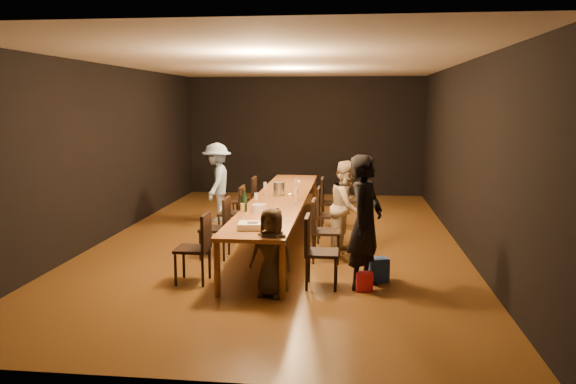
# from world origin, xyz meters

# --- Properties ---
(ground) EXTENTS (10.00, 10.00, 0.00)m
(ground) POSITION_xyz_m (0.00, 0.00, 0.00)
(ground) COLOR #4B2D12
(ground) RESTS_ON ground
(room_shell) EXTENTS (6.04, 10.04, 3.02)m
(room_shell) POSITION_xyz_m (0.00, 0.00, 2.08)
(room_shell) COLOR black
(room_shell) RESTS_ON ground
(table) EXTENTS (0.90, 6.00, 0.75)m
(table) POSITION_xyz_m (0.00, 0.00, 0.70)
(table) COLOR brown
(table) RESTS_ON ground
(chair_right_0) EXTENTS (0.42, 0.42, 0.93)m
(chair_right_0) POSITION_xyz_m (0.85, -2.40, 0.47)
(chair_right_0) COLOR black
(chair_right_0) RESTS_ON ground
(chair_right_1) EXTENTS (0.42, 0.42, 0.93)m
(chair_right_1) POSITION_xyz_m (0.85, -1.20, 0.47)
(chair_right_1) COLOR black
(chair_right_1) RESTS_ON ground
(chair_right_2) EXTENTS (0.42, 0.42, 0.93)m
(chair_right_2) POSITION_xyz_m (0.85, 0.00, 0.47)
(chair_right_2) COLOR black
(chair_right_2) RESTS_ON ground
(chair_right_3) EXTENTS (0.42, 0.42, 0.93)m
(chair_right_3) POSITION_xyz_m (0.85, 1.20, 0.47)
(chair_right_3) COLOR black
(chair_right_3) RESTS_ON ground
(chair_left_0) EXTENTS (0.42, 0.42, 0.93)m
(chair_left_0) POSITION_xyz_m (-0.85, -2.40, 0.47)
(chair_left_0) COLOR black
(chair_left_0) RESTS_ON ground
(chair_left_1) EXTENTS (0.42, 0.42, 0.93)m
(chair_left_1) POSITION_xyz_m (-0.85, -1.20, 0.47)
(chair_left_1) COLOR black
(chair_left_1) RESTS_ON ground
(chair_left_2) EXTENTS (0.42, 0.42, 0.93)m
(chair_left_2) POSITION_xyz_m (-0.85, 0.00, 0.47)
(chair_left_2) COLOR black
(chair_left_2) RESTS_ON ground
(chair_left_3) EXTENTS (0.42, 0.42, 0.93)m
(chair_left_3) POSITION_xyz_m (-0.85, 1.20, 0.47)
(chair_left_3) COLOR black
(chair_left_3) RESTS_ON ground
(woman_birthday) EXTENTS (0.63, 0.74, 1.71)m
(woman_birthday) POSITION_xyz_m (1.39, -2.35, 0.85)
(woman_birthday) COLOR black
(woman_birthday) RESTS_ON ground
(woman_tan) EXTENTS (0.75, 0.85, 1.46)m
(woman_tan) POSITION_xyz_m (1.15, -0.63, 0.73)
(woman_tan) COLOR beige
(woman_tan) RESTS_ON ground
(man_blue) EXTENTS (0.62, 1.03, 1.56)m
(man_blue) POSITION_xyz_m (-1.46, 1.48, 0.78)
(man_blue) COLOR #97BAEA
(man_blue) RESTS_ON ground
(child) EXTENTS (0.61, 0.48, 1.10)m
(child) POSITION_xyz_m (0.26, -2.80, 0.55)
(child) COLOR #392D1F
(child) RESTS_ON ground
(gift_bag_red) EXTENTS (0.22, 0.14, 0.25)m
(gift_bag_red) POSITION_xyz_m (1.39, -2.51, 0.12)
(gift_bag_red) COLOR red
(gift_bag_red) RESTS_ON ground
(gift_bag_blue) EXTENTS (0.30, 0.25, 0.32)m
(gift_bag_blue) POSITION_xyz_m (1.58, -2.10, 0.16)
(gift_bag_blue) COLOR #214492
(gift_bag_blue) RESTS_ON ground
(birthday_cake) EXTENTS (0.40, 0.33, 0.09)m
(birthday_cake) POSITION_xyz_m (-0.03, -2.44, 0.79)
(birthday_cake) COLOR white
(birthday_cake) RESTS_ON table
(plate_stack) EXTENTS (0.26, 0.26, 0.12)m
(plate_stack) POSITION_xyz_m (-0.13, -1.36, 0.81)
(plate_stack) COLOR white
(plate_stack) RESTS_ON table
(champagne_bottle) EXTENTS (0.10, 0.10, 0.36)m
(champagne_bottle) POSITION_xyz_m (-0.37, -1.30, 0.93)
(champagne_bottle) COLOR black
(champagne_bottle) RESTS_ON table
(ice_bucket) EXTENTS (0.25, 0.25, 0.22)m
(ice_bucket) POSITION_xyz_m (-0.05, 0.27, 0.86)
(ice_bucket) COLOR silver
(ice_bucket) RESTS_ON table
(wineglass_0) EXTENTS (0.06, 0.06, 0.21)m
(wineglass_0) POSITION_xyz_m (-0.30, -1.77, 0.85)
(wineglass_0) COLOR beige
(wineglass_0) RESTS_ON table
(wineglass_1) EXTENTS (0.06, 0.06, 0.21)m
(wineglass_1) POSITION_xyz_m (0.21, -1.99, 0.85)
(wineglass_1) COLOR beige
(wineglass_1) RESTS_ON table
(wineglass_2) EXTENTS (0.06, 0.06, 0.21)m
(wineglass_2) POSITION_xyz_m (-0.27, -0.83, 0.85)
(wineglass_2) COLOR silver
(wineglass_2) RESTS_ON table
(wineglass_3) EXTENTS (0.06, 0.06, 0.21)m
(wineglass_3) POSITION_xyz_m (0.31, -0.33, 0.85)
(wineglass_3) COLOR beige
(wineglass_3) RESTS_ON table
(wineglass_4) EXTENTS (0.06, 0.06, 0.21)m
(wineglass_4) POSITION_xyz_m (-0.31, 0.36, 0.85)
(wineglass_4) COLOR silver
(wineglass_4) RESTS_ON table
(wineglass_5) EXTENTS (0.06, 0.06, 0.21)m
(wineglass_5) POSITION_xyz_m (0.20, 0.87, 0.85)
(wineglass_5) COLOR silver
(wineglass_5) RESTS_ON table
(tealight_near) EXTENTS (0.05, 0.05, 0.03)m
(tealight_near) POSITION_xyz_m (0.15, -2.36, 0.77)
(tealight_near) COLOR #B2B7B2
(tealight_near) RESTS_ON table
(tealight_mid) EXTENTS (0.05, 0.05, 0.03)m
(tealight_mid) POSITION_xyz_m (0.15, 0.19, 0.77)
(tealight_mid) COLOR #B2B7B2
(tealight_mid) RESTS_ON table
(tealight_far) EXTENTS (0.05, 0.05, 0.03)m
(tealight_far) POSITION_xyz_m (0.15, 1.80, 0.77)
(tealight_far) COLOR #B2B7B2
(tealight_far) RESTS_ON table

